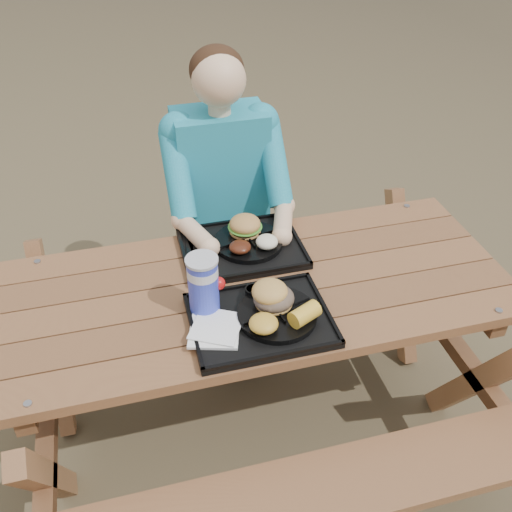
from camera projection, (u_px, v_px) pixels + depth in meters
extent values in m
plane|color=#999999|center=(256.00, 418.00, 2.46)|extent=(60.00, 60.00, 0.00)
cube|color=black|center=(260.00, 321.00, 1.85)|extent=(0.45, 0.35, 0.02)
cube|color=black|center=(242.00, 249.00, 2.16)|extent=(0.45, 0.35, 0.02)
cylinder|color=black|center=(277.00, 314.00, 1.84)|extent=(0.26, 0.26, 0.02)
cylinder|color=black|center=(249.00, 242.00, 2.16)|extent=(0.26, 0.26, 0.02)
cube|color=white|center=(214.00, 330.00, 1.79)|extent=(0.19, 0.19, 0.02)
cylinder|color=#1C2ED3|center=(203.00, 286.00, 1.82)|extent=(0.10, 0.10, 0.20)
cylinder|color=black|center=(253.00, 292.00, 1.92)|extent=(0.05, 0.05, 0.03)
cylinder|color=yellow|center=(267.00, 287.00, 1.94)|extent=(0.06, 0.06, 0.03)
ellipsoid|color=gold|center=(264.00, 324.00, 1.76)|extent=(0.09, 0.09, 0.05)
cube|color=black|center=(197.00, 253.00, 2.12)|extent=(0.04, 0.18, 0.01)
ellipsoid|color=#4B1D0F|center=(240.00, 247.00, 2.09)|extent=(0.08, 0.08, 0.04)
ellipsoid|color=white|center=(267.00, 242.00, 2.11)|extent=(0.08, 0.08, 0.05)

